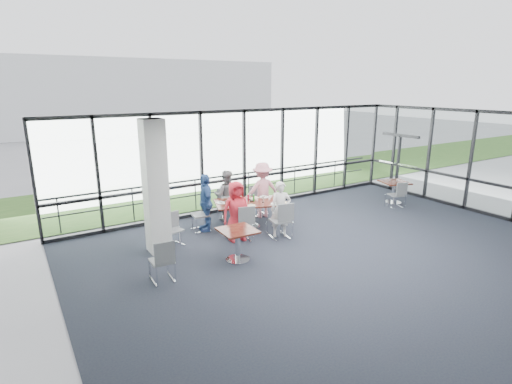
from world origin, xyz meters
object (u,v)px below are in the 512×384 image
structural_column (155,187)px  diner_far_left (226,195)px  side_table_left (238,235)px  chair_main_end (200,215)px  diner_near_right (281,209)px  diner_far_right (262,190)px  chair_spare_r (396,195)px  chair_main_nr (280,221)px  main_table (250,206)px  chair_main_fl (229,204)px  chair_spare_lb (174,230)px  side_table_right (394,185)px  chair_main_fr (259,202)px  diner_end (206,202)px  chair_spare_la (162,261)px  chair_main_nl (241,223)px  diner_near_left (236,211)px

structural_column → diner_far_left: (2.49, 1.18, -0.84)m
side_table_left → chair_main_end: (0.09, 2.25, -0.17)m
diner_near_right → chair_main_end: bearing=162.5°
diner_far_right → chair_spare_r: diner_far_right is taller
diner_near_right → diner_far_left: diner_far_left is taller
chair_main_nr → main_table: bearing=112.3°
chair_main_fl → chair_spare_lb: bearing=58.5°
chair_main_nr → diner_far_left: bearing=115.0°
diner_far_right → chair_main_fl: (-0.87, 0.55, -0.43)m
structural_column → main_table: structural_column is taller
side_table_right → chair_main_fl: (-5.51, 1.68, -0.21)m
diner_far_left → chair_main_nr: diner_far_left is taller
diner_far_right → chair_main_fr: diner_far_right is taller
side_table_left → diner_end: size_ratio=0.51×
structural_column → chair_main_fr: bearing=16.5°
chair_main_end → side_table_right: bearing=87.2°
chair_spare_la → side_table_left: bearing=5.0°
side_table_right → diner_end: size_ratio=0.66×
side_table_left → chair_main_fl: (1.32, 2.90, -0.20)m
structural_column → side_table_right: bearing=-2.0°
main_table → chair_spare_r: bearing=8.5°
diner_far_left → diner_near_right: bearing=138.2°
diner_end → chair_main_fl: (1.09, 0.70, -0.38)m
chair_main_nr → chair_spare_la: 3.52m
side_table_left → diner_far_right: size_ratio=0.48×
side_table_right → chair_spare_la: bearing=-171.6°
diner_end → chair_main_end: 0.38m
chair_spare_lb → chair_spare_r: (7.41, -0.76, 0.01)m
chair_main_fl → chair_spare_la: 4.32m
diner_end → diner_far_left: bearing=132.3°
diner_far_left → diner_far_right: diner_far_right is taller
diner_near_right → diner_far_right: (0.47, 1.61, 0.10)m
main_table → chair_main_fl: size_ratio=2.63×
structural_column → diner_end: 1.91m
diner_near_right → chair_main_nr: bearing=-107.8°
main_table → chair_main_end: bearing=178.5°
side_table_left → chair_main_nl: size_ratio=0.87×
structural_column → diner_near_left: 2.15m
diner_near_left → chair_spare_la: (-2.42, -1.18, -0.34)m
chair_main_end → chair_spare_r: (6.38, -1.41, -0.04)m
chair_spare_r → main_table: bearing=-172.6°
diner_near_left → diner_far_left: (0.54, 1.57, -0.03)m
diner_far_right → chair_spare_la: (-4.02, -2.41, -0.40)m
side_table_left → diner_far_right: bearing=46.9°
chair_spare_r → chair_spare_la: bearing=-156.1°
chair_spare_la → chair_spare_r: bearing=9.3°
chair_main_fl → chair_main_fr: bearing=-171.7°
diner_far_right → chair_main_end: size_ratio=1.87×
diner_near_right → diner_far_right: bearing=99.3°
chair_spare_lb → diner_far_right: bearing=177.8°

